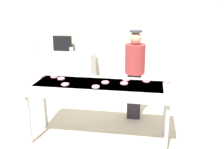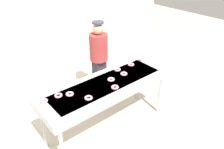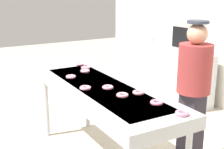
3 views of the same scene
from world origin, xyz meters
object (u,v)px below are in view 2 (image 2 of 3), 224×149
strawberry_donut_2 (131,64)px  strawberry_donut_8 (44,101)px  strawberry_donut_4 (111,79)px  strawberry_donut_1 (115,87)px  worker_baker (99,56)px  paper_cup_2 (5,55)px  strawberry_donut_3 (124,74)px  strawberry_donut_6 (58,95)px  strawberry_donut_7 (141,59)px  fryer_conveyor (107,87)px  strawberry_donut_0 (70,94)px  strawberry_donut_9 (117,70)px  strawberry_donut_5 (88,98)px  paper_cup_0 (18,52)px

strawberry_donut_2 → strawberry_donut_8: size_ratio=1.00×
strawberry_donut_4 → strawberry_donut_1: bearing=-115.6°
strawberry_donut_2 → strawberry_donut_1: bearing=-152.0°
worker_baker → paper_cup_2: 1.86m
strawberry_donut_3 → strawberry_donut_8: same height
strawberry_donut_3 → strawberry_donut_6: (-1.14, 0.14, 0.00)m
strawberry_donut_7 → strawberry_donut_4: bearing=-167.8°
strawberry_donut_6 → strawberry_donut_7: same height
strawberry_donut_8 → worker_baker: 1.61m
fryer_conveyor → strawberry_donut_0: size_ratio=19.18×
strawberry_donut_1 → strawberry_donut_3: size_ratio=1.00×
strawberry_donut_7 → strawberry_donut_1: bearing=-158.0°
strawberry_donut_7 → strawberry_donut_9: 0.61m
strawberry_donut_3 → strawberry_donut_9: bearing=86.0°
strawberry_donut_2 → strawberry_donut_9: (-0.31, 0.02, 0.00)m
strawberry_donut_5 → worker_baker: bearing=46.9°
strawberry_donut_8 → strawberry_donut_9: (1.38, 0.02, 0.00)m
strawberry_donut_9 → worker_baker: worker_baker is taller
strawberry_donut_6 → paper_cup_2: (-0.15, 1.92, -0.00)m
paper_cup_0 → strawberry_donut_0: bearing=-88.4°
strawberry_donut_3 → paper_cup_2: (-1.29, 2.06, -0.00)m
strawberry_donut_2 → strawberry_donut_7: (0.30, 0.03, 0.00)m
fryer_conveyor → strawberry_donut_6: size_ratio=19.18×
paper_cup_2 → fryer_conveyor: bearing=-66.4°
strawberry_donut_0 → strawberry_donut_5: (0.15, -0.25, 0.00)m
strawberry_donut_3 → paper_cup_0: 2.29m
strawberry_donut_2 → worker_baker: bearing=108.7°
strawberry_donut_8 → paper_cup_0: 1.89m
strawberry_donut_9 → paper_cup_0: paper_cup_0 is taller
strawberry_donut_3 → strawberry_donut_7: same height
strawberry_donut_4 → paper_cup_2: (-1.01, 2.07, -0.00)m
strawberry_donut_7 → paper_cup_0: paper_cup_0 is taller
strawberry_donut_1 → strawberry_donut_5: same height
strawberry_donut_7 → paper_cup_0: (-1.68, 1.83, -0.00)m
strawberry_donut_6 → strawberry_donut_7: (1.77, 0.05, 0.00)m
strawberry_donut_8 → paper_cup_0: size_ratio=1.16×
strawberry_donut_0 → strawberry_donut_4: 0.72m
fryer_conveyor → strawberry_donut_5: (-0.46, -0.17, 0.09)m
strawberry_donut_0 → strawberry_donut_1: size_ratio=1.00×
fryer_conveyor → paper_cup_2: bearing=113.6°
strawberry_donut_2 → strawberry_donut_3: bearing=-153.4°
strawberry_donut_2 → strawberry_donut_6: (-1.47, -0.02, 0.00)m
strawberry_donut_2 → worker_baker: 0.70m
strawberry_donut_4 → strawberry_donut_6: 0.87m
strawberry_donut_9 → strawberry_donut_2: bearing=-3.1°
fryer_conveyor → strawberry_donut_4: (0.10, 0.01, 0.09)m
strawberry_donut_9 → paper_cup_2: paper_cup_2 is taller
strawberry_donut_8 → paper_cup_0: (0.31, 1.87, -0.00)m
strawberry_donut_8 → worker_baker: size_ratio=0.07×
strawberry_donut_0 → paper_cup_2: (-0.29, 1.99, -0.00)m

